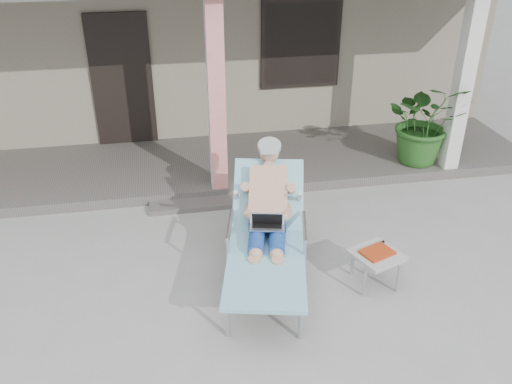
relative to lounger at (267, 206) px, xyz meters
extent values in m
plane|color=#9E9E99|center=(-0.31, -0.26, -0.86)|extent=(60.00, 60.00, 0.00)
cube|color=gray|center=(-0.31, 6.24, 0.64)|extent=(10.00, 5.00, 3.00)
cube|color=black|center=(-1.61, 3.71, 0.34)|extent=(0.95, 0.06, 2.10)
cube|color=black|center=(1.29, 3.71, 0.79)|extent=(1.20, 0.06, 1.30)
cube|color=black|center=(1.29, 3.71, 0.79)|extent=(1.32, 0.05, 1.42)
cube|color=#605B56|center=(-0.31, 2.74, -0.78)|extent=(10.00, 2.00, 0.15)
cube|color=red|center=(-0.31, 1.89, 0.60)|extent=(0.22, 0.22, 2.61)
cube|color=silver|center=(3.19, 1.89, 0.60)|extent=(0.22, 0.22, 2.61)
cube|color=#605B56|center=(-0.31, 1.59, -0.82)|extent=(2.00, 0.30, 0.07)
cylinder|color=#B7B7BC|center=(-0.58, -0.96, -0.65)|extent=(0.05, 0.05, 0.41)
cylinder|color=#B7B7BC|center=(0.11, -1.11, -0.65)|extent=(0.05, 0.05, 0.41)
cylinder|color=#B7B7BC|center=(-0.25, 0.49, -0.65)|extent=(0.05, 0.05, 0.41)
cylinder|color=#B7B7BC|center=(0.44, 0.33, -0.65)|extent=(0.05, 0.05, 0.41)
cube|color=#B7B7BC|center=(-0.12, -0.52, -0.43)|extent=(0.98, 1.48, 0.03)
cube|color=#84CCC9|center=(-0.12, -0.52, -0.40)|extent=(1.10, 1.55, 0.04)
cube|color=#B7B7BC|center=(0.10, 0.45, -0.17)|extent=(0.82, 0.79, 0.55)
cube|color=#84CCC9|center=(0.10, 0.45, -0.13)|extent=(0.95, 0.89, 0.62)
cylinder|color=#A0A0A2|center=(0.17, 0.76, 0.37)|extent=(0.33, 0.33, 0.14)
cube|color=silver|center=(-0.01, -0.04, -0.21)|extent=(0.42, 0.34, 0.26)
cube|color=#ABABA6|center=(1.12, -0.43, -0.48)|extent=(0.61, 0.61, 0.04)
cylinder|color=#B7B7BC|center=(0.93, -0.62, -0.68)|extent=(0.03, 0.03, 0.36)
cylinder|color=#B7B7BC|center=(1.31, -0.62, -0.68)|extent=(0.03, 0.03, 0.36)
cylinder|color=#B7B7BC|center=(0.93, -0.24, -0.68)|extent=(0.03, 0.03, 0.36)
cylinder|color=#B7B7BC|center=(1.31, -0.24, -0.68)|extent=(0.03, 0.03, 0.36)
cube|color=#AA3612|center=(1.12, -0.43, -0.45)|extent=(0.40, 0.35, 0.03)
cube|color=black|center=(1.12, -0.31, -0.45)|extent=(0.31, 0.14, 0.03)
imported|color=#26591E|center=(2.85, 2.14, -0.06)|extent=(1.40, 1.29, 1.30)
camera|label=1|loc=(-1.01, -4.91, 2.91)|focal=38.00mm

